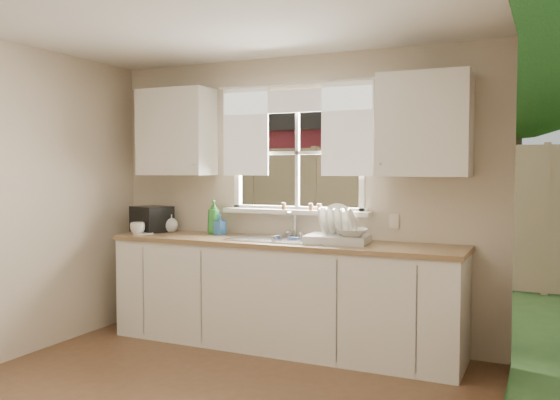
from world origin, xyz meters
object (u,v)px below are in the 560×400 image
at_px(soap_bottle_a, 214,217).
at_px(cup, 138,228).
at_px(black_appliance, 152,219).
at_px(dish_rack, 338,234).

relative_size(soap_bottle_a, cup, 2.31).
bearing_deg(cup, black_appliance, 83.67).
xyz_separation_m(dish_rack, cup, (-1.89, -0.15, -0.02)).
xyz_separation_m(soap_bottle_a, black_appliance, (-0.64, -0.07, -0.04)).
distance_m(soap_bottle_a, cup, 0.71).
distance_m(dish_rack, cup, 1.90).
bearing_deg(black_appliance, dish_rack, 16.14).
bearing_deg(dish_rack, cup, -175.55).
bearing_deg(black_appliance, cup, -71.78).
xyz_separation_m(soap_bottle_a, cup, (-0.64, -0.29, -0.10)).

